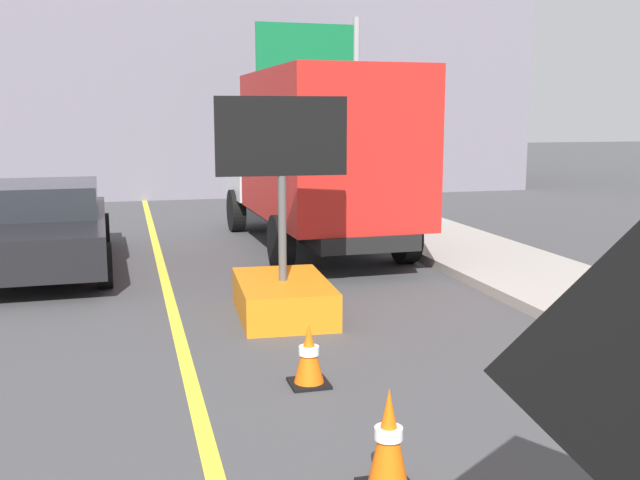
# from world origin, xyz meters

# --- Properties ---
(lane_center_stripe) EXTENTS (0.14, 36.00, 0.01)m
(lane_center_stripe) POSITION_xyz_m (0.00, 6.00, 0.00)
(lane_center_stripe) COLOR yellow
(lane_center_stripe) RESTS_ON ground
(arrow_board_trailer) EXTENTS (1.60, 1.86, 2.70)m
(arrow_board_trailer) POSITION_xyz_m (1.33, 8.94, 0.48)
(arrow_board_trailer) COLOR orange
(arrow_board_trailer) RESTS_ON ground
(box_truck) EXTENTS (2.56, 6.63, 3.23)m
(box_truck) POSITION_xyz_m (2.90, 13.44, 1.76)
(box_truck) COLOR black
(box_truck) RESTS_ON ground
(pickup_car) EXTENTS (2.16, 5.15, 1.38)m
(pickup_car) POSITION_xyz_m (-1.82, 12.78, 0.70)
(pickup_car) COLOR black
(pickup_car) RESTS_ON ground
(highway_guide_sign) EXTENTS (2.79, 0.19, 5.00)m
(highway_guide_sign) POSITION_xyz_m (4.74, 19.23, 3.42)
(highway_guide_sign) COLOR gray
(highway_guide_sign) RESTS_ON ground
(far_building_block) EXTENTS (18.50, 8.12, 10.90)m
(far_building_block) POSITION_xyz_m (3.14, 26.21, 5.45)
(far_building_block) COLOR slate
(far_building_block) RESTS_ON ground
(traffic_cone_near_sign) EXTENTS (0.36, 0.36, 0.72)m
(traffic_cone_near_sign) POSITION_xyz_m (1.09, 4.47, 0.35)
(traffic_cone_near_sign) COLOR black
(traffic_cone_near_sign) RESTS_ON ground
(traffic_cone_mid_lane) EXTENTS (0.36, 0.36, 0.58)m
(traffic_cone_mid_lane) POSITION_xyz_m (1.06, 6.51, 0.28)
(traffic_cone_mid_lane) COLOR black
(traffic_cone_mid_lane) RESTS_ON ground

